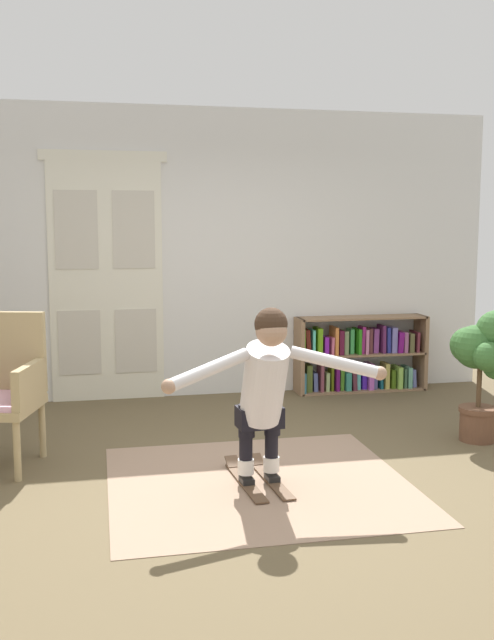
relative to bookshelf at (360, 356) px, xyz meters
The scene contains 8 objects.
ground_plane 2.90m from the bookshelf, 123.80° to the right, with size 7.20×7.20×0.00m, color brown.
back_wall 1.94m from the bookshelf, behind, with size 6.00×0.10×2.90m, color silver.
double_door 2.74m from the bookshelf, behind, with size 1.22×0.05×2.45m.
rug 2.99m from the bookshelf, 123.70° to the right, with size 2.01×1.91×0.01m, color #987B63.
bookshelf is the anchor object (origin of this frame).
potted_plant 1.92m from the bookshelf, 79.90° to the right, with size 0.49×0.52×1.06m.
skis_pair 2.96m from the bookshelf, 124.06° to the right, with size 0.33×0.80×0.07m.
person_skier 3.10m from the bookshelf, 122.10° to the right, with size 1.44×0.64×1.15m.
Camera 1 is at (-1.07, -4.62, 1.73)m, focal length 40.14 mm.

